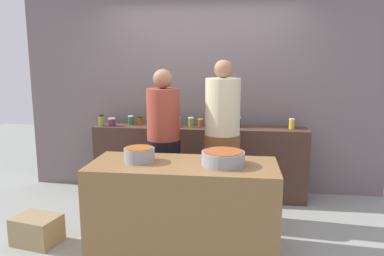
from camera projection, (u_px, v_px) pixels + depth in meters
name	position (u px, v px, depth m)	size (l,w,h in m)	color
ground	(188.00, 235.00, 3.82)	(12.00, 12.00, 0.00)	gray
storefront_wall	(202.00, 80.00, 4.96)	(4.80, 0.12, 3.00)	slate
display_shelf	(199.00, 162.00, 4.81)	(2.70, 0.36, 0.92)	#462E23
prep_table	(183.00, 207.00, 3.45)	(1.70, 0.70, 0.84)	brown
preserve_jar_0	(101.00, 120.00, 4.80)	(0.07, 0.07, 0.14)	olive
preserve_jar_1	(112.00, 122.00, 4.79)	(0.09, 0.09, 0.11)	#582553
preserve_jar_2	(131.00, 120.00, 4.88)	(0.07, 0.07, 0.12)	#275A3A
preserve_jar_3	(140.00, 121.00, 4.86)	(0.07, 0.07, 0.11)	#82450B
preserve_jar_4	(153.00, 121.00, 4.79)	(0.08, 0.08, 0.14)	#5D942A
preserve_jar_5	(168.00, 121.00, 4.74)	(0.08, 0.08, 0.14)	gold
preserve_jar_6	(178.00, 122.00, 4.74)	(0.07, 0.07, 0.12)	gold
preserve_jar_7	(191.00, 122.00, 4.70)	(0.07, 0.07, 0.13)	olive
preserve_jar_8	(200.00, 122.00, 4.77)	(0.07, 0.07, 0.10)	#944C1B
preserve_jar_9	(212.00, 124.00, 4.64)	(0.07, 0.07, 0.12)	#245137
preserve_jar_10	(225.00, 124.00, 4.65)	(0.07, 0.07, 0.10)	#813A0E
preserve_jar_11	(238.00, 122.00, 4.69)	(0.08, 0.08, 0.13)	#4E2146
preserve_jar_12	(292.00, 124.00, 4.59)	(0.07, 0.07, 0.13)	gold
cooking_pot_left	(139.00, 155.00, 3.42)	(0.28, 0.28, 0.13)	gray
cooking_pot_center	(223.00, 158.00, 3.31)	(0.38, 0.38, 0.13)	gray
cook_with_tongs	(164.00, 153.00, 4.11)	(0.37, 0.37, 1.67)	black
cook_in_cap	(222.00, 150.00, 4.04)	(0.39, 0.39, 1.77)	brown
bread_crate	(37.00, 230.00, 3.62)	(0.42, 0.31, 0.27)	#8E7851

